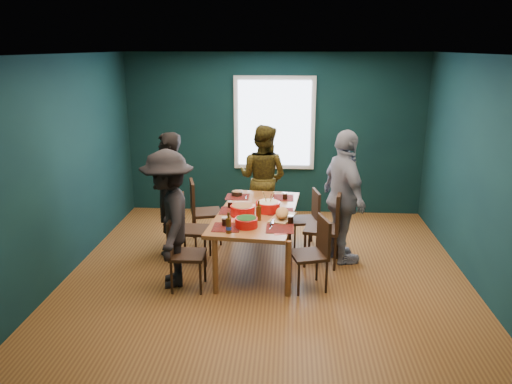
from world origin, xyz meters
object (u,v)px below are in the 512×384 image
(person_right, at_px, (344,198))
(bowl_herbs, at_px, (246,222))
(chair_right_mid, at_px, (330,222))
(cutting_board, at_px, (282,214))
(chair_left_far, at_px, (200,207))
(bowl_salad, at_px, (243,210))
(chair_right_far, at_px, (309,214))
(chair_left_near, at_px, (181,248))
(person_near_left, at_px, (169,219))
(dining_table, at_px, (257,216))
(bowl_dumpling, at_px, (268,206))
(person_back, at_px, (263,178))
(chair_left_mid, at_px, (187,223))
(person_far_left, at_px, (169,194))
(chair_right_near, at_px, (316,248))

(person_right, relative_size, bowl_herbs, 6.58)
(chair_right_mid, bearing_deg, cutting_board, -144.14)
(chair_left_far, relative_size, cutting_board, 1.61)
(bowl_salad, bearing_deg, chair_right_far, 41.99)
(chair_left_near, relative_size, person_near_left, 0.53)
(dining_table, relative_size, bowl_dumpling, 6.36)
(chair_right_mid, relative_size, bowl_salad, 3.24)
(person_back, bearing_deg, dining_table, 111.93)
(chair_left_mid, bearing_deg, person_right, 5.40)
(person_far_left, relative_size, person_right, 0.95)
(chair_left_mid, bearing_deg, bowl_herbs, -34.21)
(person_far_left, relative_size, bowl_herbs, 6.26)
(bowl_dumpling, relative_size, cutting_board, 0.54)
(person_right, height_order, cutting_board, person_right)
(bowl_salad, bearing_deg, chair_right_mid, 9.97)
(person_right, bearing_deg, chair_left_near, 94.95)
(chair_right_near, bearing_deg, chair_left_mid, 142.02)
(chair_left_far, distance_m, person_far_left, 0.59)
(person_near_left, relative_size, bowl_salad, 5.35)
(person_near_left, bearing_deg, chair_left_near, 42.06)
(chair_right_near, distance_m, bowl_herbs, 0.87)
(dining_table, xyz_separation_m, bowl_salad, (-0.17, -0.15, 0.14))
(chair_right_near, bearing_deg, person_far_left, 137.61)
(bowl_salad, height_order, bowl_herbs, bowl_salad)
(chair_right_near, bearing_deg, bowl_salad, 135.34)
(chair_left_far, bearing_deg, person_near_left, -110.51)
(person_back, relative_size, bowl_herbs, 6.11)
(person_back, height_order, person_right, person_right)
(person_far_left, bearing_deg, chair_right_mid, 77.11)
(bowl_dumpling, bearing_deg, person_far_left, 167.46)
(person_far_left, xyz_separation_m, bowl_herbs, (1.15, -0.91, -0.06))
(person_near_left, bearing_deg, bowl_herbs, 81.50)
(chair_left_mid, xyz_separation_m, chair_left_near, (0.08, -0.78, -0.02))
(bowl_salad, distance_m, bowl_herbs, 0.44)
(bowl_dumpling, xyz_separation_m, cutting_board, (0.19, -0.26, -0.01))
(person_near_left, bearing_deg, chair_right_near, 77.22)
(chair_right_mid, distance_m, chair_right_near, 0.73)
(bowl_herbs, bearing_deg, person_near_left, -175.31)
(chair_left_near, xyz_separation_m, chair_right_mid, (1.80, 0.81, 0.08))
(chair_right_near, height_order, person_far_left, person_far_left)
(dining_table, relative_size, chair_left_mid, 2.19)
(chair_right_near, distance_m, bowl_dumpling, 0.94)
(chair_right_near, bearing_deg, chair_right_mid, 56.41)
(chair_right_near, relative_size, person_near_left, 0.53)
(chair_left_far, distance_m, chair_right_near, 2.09)
(chair_left_near, distance_m, bowl_herbs, 0.83)
(person_right, bearing_deg, bowl_herbs, 101.44)
(person_far_left, bearing_deg, cutting_board, 64.34)
(chair_left_near, distance_m, bowl_salad, 0.95)
(chair_right_near, distance_m, cutting_board, 0.63)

